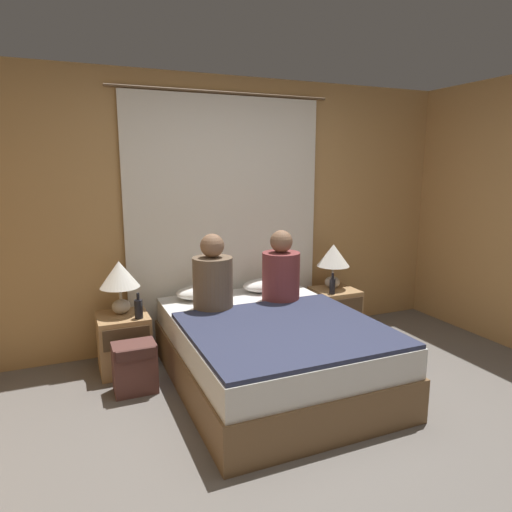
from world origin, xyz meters
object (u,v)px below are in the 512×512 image
at_px(nightstand_left, 124,343).
at_px(lamp_right, 333,258).
at_px(pillow_right, 267,285).
at_px(beer_bottle_on_right_stand, 332,286).
at_px(person_left_in_bed, 213,279).
at_px(beer_bottle_on_left_stand, 139,309).
at_px(lamp_left, 119,278).
at_px(person_right_in_bed, 281,272).
at_px(bed, 270,352).
at_px(nightstand_right, 334,312).
at_px(pillow_left, 203,292).
at_px(backpack_on_floor, 135,365).

distance_m(nightstand_left, lamp_right, 2.13).
distance_m(pillow_right, beer_bottle_on_right_stand, 0.63).
relative_size(nightstand_left, beer_bottle_on_right_stand, 2.32).
bearing_deg(person_left_in_bed, beer_bottle_on_left_stand, 165.45).
bearing_deg(lamp_left, beer_bottle_on_right_stand, -5.37).
xyz_separation_m(nightstand_left, person_right_in_bed, (1.32, -0.28, 0.54)).
xyz_separation_m(nightstand_left, person_left_in_bed, (0.70, -0.28, 0.55)).
xyz_separation_m(person_left_in_bed, beer_bottle_on_right_stand, (1.25, 0.15, -0.23)).
relative_size(bed, beer_bottle_on_right_stand, 9.19).
height_order(nightstand_left, nightstand_right, same).
bearing_deg(pillow_left, person_right_in_bed, -30.19).
xyz_separation_m(lamp_right, pillow_right, (-0.71, 0.02, -0.20)).
bearing_deg(beer_bottle_on_left_stand, lamp_right, 5.36).
distance_m(bed, person_left_in_bed, 0.74).
bearing_deg(nightstand_left, lamp_right, 1.57).
bearing_deg(person_right_in_bed, bed, -125.34).
xyz_separation_m(nightstand_left, beer_bottle_on_left_stand, (0.12, -0.13, 0.32)).
xyz_separation_m(nightstand_right, lamp_left, (-2.06, 0.06, 0.55)).
distance_m(bed, nightstand_right, 1.24).
distance_m(lamp_left, backpack_on_floor, 0.74).
distance_m(lamp_right, beer_bottle_on_left_stand, 1.97).
bearing_deg(nightstand_right, backpack_on_floor, -168.38).
bearing_deg(pillow_right, bed, -112.74).
distance_m(bed, person_right_in_bed, 0.72).
height_order(pillow_right, beer_bottle_on_right_stand, beer_bottle_on_right_stand).
height_order(nightstand_left, backpack_on_floor, nightstand_left).
bearing_deg(person_right_in_bed, beer_bottle_on_right_stand, 13.54).
distance_m(bed, lamp_right, 1.37).
distance_m(lamp_right, person_right_in_bed, 0.82).
bearing_deg(bed, person_right_in_bed, 54.66).
bearing_deg(nightstand_right, lamp_left, 178.43).
bearing_deg(beer_bottle_on_right_stand, lamp_left, 174.63).
xyz_separation_m(bed, person_right_in_bed, (0.29, 0.40, 0.53)).
xyz_separation_m(pillow_left, person_right_in_bed, (0.60, -0.35, 0.20)).
relative_size(nightstand_right, beer_bottle_on_left_stand, 2.26).
height_order(bed, person_right_in_bed, person_right_in_bed).
distance_m(lamp_left, pillow_left, 0.74).
distance_m(bed, nightstand_left, 1.24).
bearing_deg(pillow_left, beer_bottle_on_left_stand, -161.56).
distance_m(nightstand_left, beer_bottle_on_left_stand, 0.36).
xyz_separation_m(lamp_right, beer_bottle_on_right_stand, (-0.12, -0.18, -0.23)).
bearing_deg(pillow_right, person_right_in_bed, -94.88).
xyz_separation_m(nightstand_right, backpack_on_floor, (-2.04, -0.42, -0.02)).
height_order(nightstand_right, person_right_in_bed, person_right_in_bed).
bearing_deg(lamp_right, person_left_in_bed, -166.24).
height_order(person_right_in_bed, beer_bottle_on_left_stand, person_right_in_bed).
relative_size(bed, lamp_right, 4.26).
bearing_deg(beer_bottle_on_left_stand, nightstand_left, 132.31).
bearing_deg(person_right_in_bed, nightstand_right, 20.45).
distance_m(lamp_left, lamp_right, 2.06).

